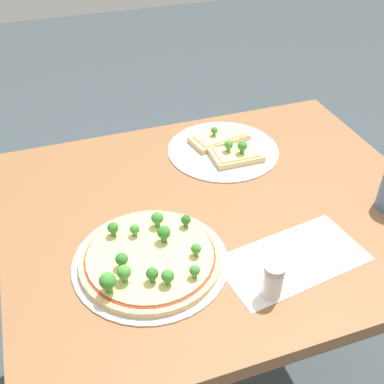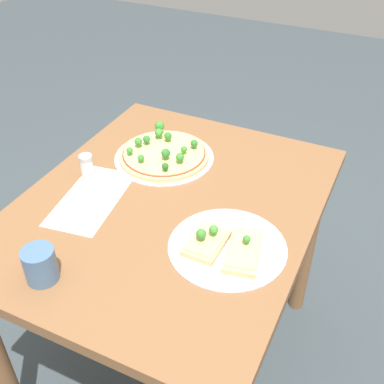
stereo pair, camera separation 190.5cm
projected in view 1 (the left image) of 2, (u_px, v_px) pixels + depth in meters
name	position (u px, v px, depth m)	size (l,w,h in m)	color
ground_plane	(212.00, 379.00, 1.63)	(8.00, 8.00, 0.00)	#3D474C
dining_table	(219.00, 241.00, 1.23)	(1.02, 0.83, 0.76)	brown
pizza_tray_whole	(150.00, 258.00, 1.01)	(0.33, 0.33, 0.07)	silver
pizza_tray_slice	(226.00, 147.00, 1.35)	(0.31, 0.31, 0.06)	silver
condiment_shaker	(273.00, 280.00, 0.92)	(0.04, 0.04, 0.08)	silver
paper_menu	(293.00, 259.00, 1.02)	(0.31, 0.16, 0.00)	white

